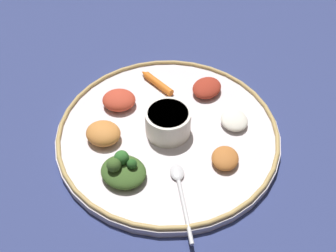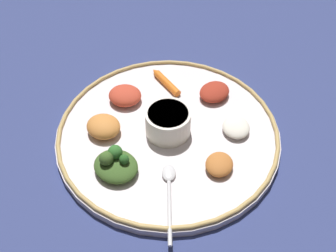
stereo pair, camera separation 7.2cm
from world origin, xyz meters
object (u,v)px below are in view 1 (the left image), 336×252
center_bowl (168,122)px  spoon (180,188)px  greens_pile (123,170)px  carrot_near_spoon (156,82)px

center_bowl → spoon: size_ratio=0.57×
spoon → greens_pile: greens_pile is taller
spoon → greens_pile: (-0.07, -0.07, 0.01)m
greens_pile → center_bowl: bearing=113.5°
greens_pile → carrot_near_spoon: bearing=137.7°
center_bowl → carrot_near_spoon: bearing=160.7°
spoon → greens_pile: 0.10m
center_bowl → greens_pile: size_ratio=0.80×
greens_pile → carrot_near_spoon: greens_pile is taller
carrot_near_spoon → greens_pile: bearing=-42.3°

